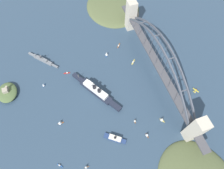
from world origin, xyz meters
TOP-DOWN VIEW (x-y plane):
  - ground_plane at (0.00, 0.00)m, footprint 1400.00×1400.00m
  - harbor_arch_bridge at (-0.00, -0.00)m, footprint 296.32×16.44m
  - headland_east_shore at (182.70, 10.51)m, footprint 128.53×111.11m
  - ocean_liner at (-0.89, 107.61)m, footprint 92.32×59.76m
  - naval_cruiser at (92.82, 179.54)m, footprint 51.26×46.02m
  - harbor_ferry_steamer at (-83.74, 104.38)m, footprint 25.73×30.59m
  - fort_island_mid_harbor at (45.47, 245.93)m, footprint 38.57×31.52m
  - seaplane_taxiing_near_bridge at (-54.75, -48.73)m, footprint 10.76×8.84m
  - small_boat_0 at (-93.07, 189.28)m, footprint 7.70×7.24m
  - small_boat_1 at (65.64, 66.36)m, footprint 8.36×6.78m
  - small_boat_2 at (-107.44, 155.28)m, footprint 3.57×6.46m
  - small_boat_3 at (-33.44, 175.75)m, footprint 5.31×9.41m
  - small_boat_4 at (79.08, 37.53)m, footprint 10.30×8.97m
  - small_boat_5 at (-68.93, 66.05)m, footprint 6.22×4.11m
  - small_boat_6 at (34.60, 26.15)m, footprint 10.05×9.98m
  - small_boat_7 at (-95.04, 57.61)m, footprint 7.90×4.80m
  - small_boat_8 at (-81.23, 26.18)m, footprint 8.61×6.88m
  - small_boat_9 at (52.03, 144.91)m, footprint 3.15×11.21m
  - small_boat_10 at (40.44, 187.76)m, footprint 5.99×5.94m

SIDE VIEW (x-z plane):
  - ground_plane at x=0.00m, z-range 0.00..0.00m
  - headland_east_shore at x=182.70m, z-range -8.44..8.44m
  - small_boat_4 at x=79.08m, z-range -0.27..1.75m
  - small_boat_6 at x=34.60m, z-range -0.30..1.85m
  - small_boat_9 at x=52.03m, z-range -0.31..1.87m
  - small_boat_0 at x=-93.07m, z-range -0.34..1.97m
  - seaplane_taxiing_near_bridge at x=-54.75m, z-range -0.37..4.66m
  - harbor_ferry_steamer at x=-83.74m, z-range -1.59..6.92m
  - naval_cruiser at x=92.82m, z-range -5.55..11.54m
  - small_boat_10 at x=40.44m, z-range -0.29..7.26m
  - small_boat_5 at x=-68.93m, z-range -0.22..7.23m
  - small_boat_2 at x=-107.44m, z-range -0.21..7.40m
  - small_boat_3 at x=-33.44m, z-range -0.29..8.29m
  - small_boat_7 at x=-95.04m, z-range -0.27..8.49m
  - small_boat_8 at x=-81.23m, z-range -0.34..8.88m
  - small_boat_1 at x=65.64m, z-range -0.31..9.31m
  - fort_island_mid_harbor at x=45.47m, z-range -2.98..12.66m
  - ocean_liner at x=-0.89m, z-range -3.72..15.05m
  - harbor_arch_bridge at x=0.00m, z-range -6.32..70.63m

